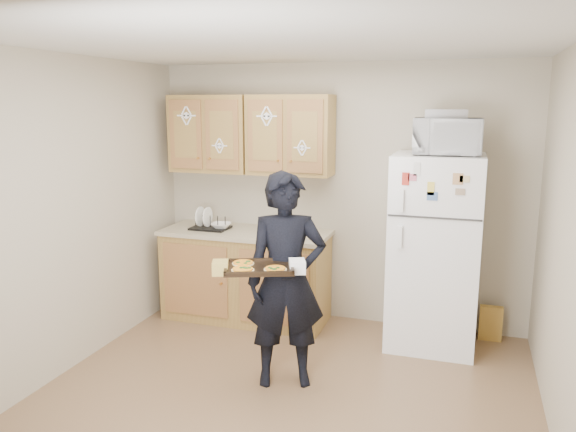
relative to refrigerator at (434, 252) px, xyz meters
The scene contains 22 objects.
floor 1.92m from the refrigerator, 123.60° to the right, with size 3.60×3.60×0.00m, color brown.
ceiling 2.38m from the refrigerator, 123.60° to the right, with size 3.60×3.60×0.00m, color silver.
wall_back 1.10m from the refrigerator, 158.72° to the left, with size 3.60×0.04×2.50m, color #B1A58F.
wall_front 3.39m from the refrigerator, 106.39° to the right, with size 3.60×0.04×2.50m, color #B1A58F.
wall_left 3.13m from the refrigerator, 152.53° to the right, with size 0.04×3.60×2.50m, color #B1A58F.
wall_right 1.71m from the refrigerator, 59.27° to the right, with size 0.04×3.60×2.50m, color #B1A58F.
refrigerator is the anchor object (origin of this frame).
base_cabinet 1.85m from the refrigerator, behind, with size 1.60×0.60×0.86m, color olive.
countertop 1.80m from the refrigerator, behind, with size 1.64×0.64×0.04m, color tan.
upper_cab_left 2.41m from the refrigerator, behind, with size 0.80×0.33×0.75m, color olive.
upper_cab_right 1.70m from the refrigerator, behind, with size 0.80×0.33×0.75m, color olive.
cereal_box 0.89m from the refrigerator, 24.99° to the left, with size 0.20×0.07×0.32m, color #E8C751.
person 1.48m from the refrigerator, 133.15° to the right, with size 0.60×0.39×1.64m, color black.
baking_tray 1.76m from the refrigerator, 129.54° to the right, with size 0.48×0.35×0.04m, color black.
pizza_front_left 1.90m from the refrigerator, 129.07° to the right, with size 0.16×0.16×0.02m, color orange.
pizza_front_right 1.71m from the refrigerator, 125.37° to the right, with size 0.16×0.16×0.02m, color orange.
pizza_back_left 1.83m from the refrigerator, 133.45° to the right, with size 0.16×0.16×0.02m, color orange.
microwave 1.00m from the refrigerator, 43.67° to the right, with size 0.54×0.37×0.30m, color white.
foil_pan 1.19m from the refrigerator, 32.11° to the right, with size 0.33×0.23×0.07m, color silver.
dish_rack 2.16m from the refrigerator, behind, with size 0.36×0.27×0.14m, color black.
bowl 2.05m from the refrigerator, behind, with size 0.20×0.20×0.05m, color white.
soap_bottle 1.28m from the refrigerator, behind, with size 0.08×0.08×0.18m, color white.
Camera 1 is at (1.20, -3.47, 2.12)m, focal length 35.00 mm.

